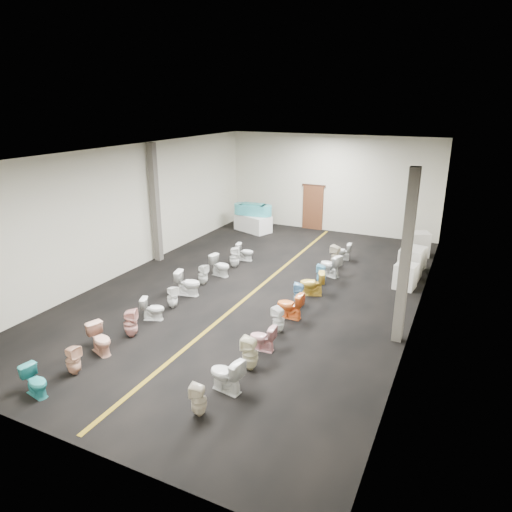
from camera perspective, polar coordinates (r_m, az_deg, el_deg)
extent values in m
plane|color=black|center=(15.21, 0.17, -4.13)|extent=(16.00, 16.00, 0.00)
plane|color=black|center=(14.07, 0.19, 12.99)|extent=(16.00, 16.00, 0.00)
plane|color=beige|center=(21.82, 9.31, 8.89)|extent=(10.00, 0.00, 10.00)
plane|color=beige|center=(8.43, -24.06, -8.88)|extent=(10.00, 0.00, 10.00)
plane|color=beige|center=(17.16, -15.17, 5.79)|extent=(0.00, 16.00, 16.00)
plane|color=beige|center=(13.22, 20.18, 1.46)|extent=(0.00, 16.00, 16.00)
cube|color=#806312|center=(15.21, 0.17, -4.12)|extent=(0.12, 15.60, 0.01)
cube|color=#562D19|center=(22.23, 7.12, 6.01)|extent=(1.00, 0.10, 2.10)
cube|color=#331C11|center=(22.03, 7.24, 8.73)|extent=(1.15, 0.08, 0.10)
cube|color=#59544C|center=(17.76, -12.48, 6.43)|extent=(0.25, 0.25, 4.50)
cube|color=#59544C|center=(11.82, 18.19, -0.32)|extent=(0.25, 0.25, 4.50)
cube|color=white|center=(21.82, -0.39, 4.14)|extent=(1.97, 1.46, 0.79)
cube|color=#40B0B9|center=(21.67, -0.40, 5.82)|extent=(1.25, 0.75, 0.50)
cylinder|color=#40B0B9|center=(21.89, -1.86, 5.95)|extent=(0.66, 0.66, 0.50)
cylinder|color=#40B0B9|center=(21.46, 1.10, 5.69)|extent=(0.66, 0.66, 0.50)
cube|color=teal|center=(21.62, -0.40, 6.34)|extent=(1.03, 0.54, 0.20)
cube|color=silver|center=(15.91, 18.17, -2.41)|extent=(0.74, 0.74, 0.85)
cube|color=silver|center=(16.87, 18.71, -0.91)|extent=(0.80, 0.80, 1.04)
cube|color=silver|center=(17.83, 19.10, -0.24)|extent=(0.90, 0.90, 0.84)
cube|color=silver|center=(19.40, 19.75, 1.40)|extent=(0.89, 0.89, 0.98)
imported|color=teal|center=(11.00, -25.84, -13.92)|extent=(0.70, 0.48, 0.66)
imported|color=#E6AE8F|center=(11.40, -21.89, -11.98)|extent=(0.36, 0.35, 0.72)
imported|color=#EAAD93|center=(12.03, -18.86, -9.81)|extent=(0.83, 0.65, 0.75)
imported|color=#DB9B92|center=(12.55, -15.41, -8.10)|extent=(0.48, 0.47, 0.79)
imported|color=white|center=(13.37, -12.76, -6.44)|extent=(0.74, 0.58, 0.66)
imported|color=white|center=(13.97, -10.41, -5.07)|extent=(0.41, 0.40, 0.70)
imported|color=white|center=(14.76, -8.48, -3.37)|extent=(0.87, 0.61, 0.81)
imported|color=white|center=(15.55, -6.65, -2.32)|extent=(0.36, 0.35, 0.71)
imported|color=white|center=(16.26, -4.48, -1.20)|extent=(0.80, 0.54, 0.76)
imported|color=white|center=(17.02, -2.71, -0.14)|extent=(0.47, 0.46, 0.81)
imported|color=silver|center=(17.80, -1.38, 0.52)|extent=(0.72, 0.48, 0.68)
imported|color=beige|center=(9.49, -7.16, -17.44)|extent=(0.38, 0.38, 0.70)
imported|color=white|center=(10.07, -3.76, -14.56)|extent=(0.85, 0.57, 0.80)
imported|color=beige|center=(10.75, -0.74, -12.09)|extent=(0.41, 0.40, 0.82)
imported|color=pink|center=(11.53, 0.83, -10.19)|extent=(0.69, 0.42, 0.68)
imported|color=white|center=(12.38, 2.84, -7.97)|extent=(0.43, 0.42, 0.72)
imported|color=orange|center=(13.15, 4.26, -6.17)|extent=(0.77, 0.44, 0.78)
imported|color=#78B4DF|center=(13.96, 5.45, -4.78)|extent=(0.40, 0.39, 0.72)
imported|color=gold|center=(14.71, 7.03, -3.42)|extent=(0.89, 0.70, 0.79)
imported|color=#78C9EC|center=(15.63, 8.18, -2.30)|extent=(0.35, 0.34, 0.70)
imported|color=silver|center=(16.38, 9.25, -1.14)|extent=(0.90, 0.71, 0.81)
imported|color=beige|center=(17.39, 9.96, 0.01)|extent=(0.45, 0.44, 0.81)
imported|color=silver|center=(18.20, 10.75, 0.60)|extent=(0.69, 0.44, 0.68)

